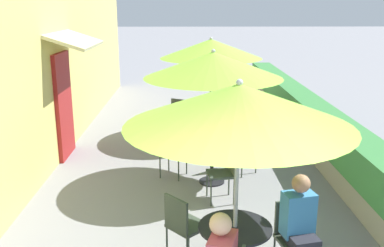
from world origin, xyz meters
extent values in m
cube|color=#E0CC6B|center=(-2.55, 7.05, 2.10)|extent=(0.24, 14.09, 4.20)
cube|color=maroon|center=(-2.39, 6.34, 1.05)|extent=(0.08, 0.96, 2.10)
cube|color=beige|center=(-2.08, 6.34, 2.35)|extent=(0.78, 1.80, 0.30)
cube|color=gray|center=(2.75, 6.95, 0.23)|extent=(0.44, 13.09, 0.45)
cube|color=#387A3D|center=(2.75, 6.95, 0.73)|extent=(0.60, 12.44, 0.56)
cylinder|color=black|center=(0.55, 2.02, 0.72)|extent=(0.78, 0.78, 0.02)
cylinder|color=#B7B7BC|center=(0.55, 2.02, 1.11)|extent=(0.04, 0.04, 2.21)
cone|color=#8CD138|center=(0.55, 2.02, 2.05)|extent=(2.28, 2.28, 0.42)
sphere|color=#B7B7BC|center=(0.55, 2.02, 2.27)|extent=(0.07, 0.07, 0.07)
cube|color=#384238|center=(0.05, 2.56, 0.45)|extent=(0.57, 0.57, 0.04)
cube|color=#384238|center=(-0.08, 2.44, 0.66)|extent=(0.28, 0.30, 0.42)
cylinder|color=#384238|center=(0.31, 2.55, 0.23)|extent=(0.02, 0.02, 0.45)
cylinder|color=#384238|center=(0.07, 2.82, 0.23)|extent=(0.02, 0.02, 0.45)
cylinder|color=#384238|center=(-0.20, 2.57, 0.23)|extent=(0.02, 0.02, 0.45)
sphere|color=tan|center=(0.33, 1.33, 1.15)|extent=(0.20, 0.20, 0.20)
cube|color=#384238|center=(1.26, 2.18, 0.45)|extent=(0.48, 0.48, 0.04)
cube|color=#384238|center=(1.22, 2.36, 0.66)|extent=(0.38, 0.11, 0.42)
cube|color=#23232D|center=(1.28, 2.10, 0.53)|extent=(0.37, 0.42, 0.12)
cube|color=teal|center=(1.26, 2.20, 0.78)|extent=(0.38, 0.29, 0.50)
sphere|color=#A87556|center=(1.26, 2.18, 1.15)|extent=(0.20, 0.20, 0.20)
cylinder|color=black|center=(0.49, 4.90, 0.01)|extent=(0.44, 0.44, 0.02)
cylinder|color=black|center=(0.49, 4.90, 0.37)|extent=(0.06, 0.06, 0.72)
cylinder|color=black|center=(0.49, 4.90, 0.72)|extent=(0.78, 0.78, 0.02)
cylinder|color=#B7B7BC|center=(0.49, 4.90, 1.11)|extent=(0.04, 0.04, 2.21)
cone|color=#8CD138|center=(0.49, 4.90, 2.05)|extent=(2.28, 2.28, 0.42)
sphere|color=#B7B7BC|center=(0.49, 4.90, 2.27)|extent=(0.07, 0.07, 0.07)
cube|color=#384238|center=(1.08, 5.34, 0.45)|extent=(0.56, 0.56, 0.04)
cube|color=#384238|center=(0.96, 5.49, 0.66)|extent=(0.32, 0.25, 0.42)
cylinder|color=#384238|center=(1.04, 5.09, 0.23)|extent=(0.02, 0.02, 0.45)
cylinder|color=#384238|center=(1.33, 5.31, 0.23)|extent=(0.02, 0.02, 0.45)
cylinder|color=#384238|center=(0.82, 5.38, 0.23)|extent=(0.02, 0.02, 0.45)
cylinder|color=#384238|center=(1.11, 5.59, 0.23)|extent=(0.02, 0.02, 0.45)
cube|color=#384238|center=(-0.18, 5.19, 0.45)|extent=(0.53, 0.53, 0.04)
cube|color=#384238|center=(-0.26, 5.02, 0.66)|extent=(0.36, 0.18, 0.42)
cylinder|color=#384238|center=(0.05, 5.29, 0.23)|extent=(0.02, 0.02, 0.45)
cylinder|color=#384238|center=(-0.28, 5.43, 0.23)|extent=(0.02, 0.02, 0.45)
cylinder|color=#384238|center=(-0.09, 4.96, 0.23)|extent=(0.02, 0.02, 0.45)
cylinder|color=#384238|center=(-0.42, 5.10, 0.23)|extent=(0.02, 0.02, 0.45)
cube|color=#384238|center=(0.58, 4.18, 0.45)|extent=(0.44, 0.44, 0.04)
cube|color=#384238|center=(0.76, 4.20, 0.66)|extent=(0.08, 0.38, 0.42)
cylinder|color=#384238|center=(0.38, 4.33, 0.23)|extent=(0.02, 0.02, 0.45)
cylinder|color=#384238|center=(0.42, 3.98, 0.23)|extent=(0.02, 0.02, 0.45)
cylinder|color=#384238|center=(0.73, 4.38, 0.23)|extent=(0.02, 0.02, 0.45)
cylinder|color=#384238|center=(0.78, 4.02, 0.23)|extent=(0.02, 0.02, 0.45)
cylinder|color=teal|center=(0.33, 4.89, 0.78)|extent=(0.07, 0.07, 0.09)
cylinder|color=black|center=(0.62, 7.56, 0.01)|extent=(0.44, 0.44, 0.02)
cylinder|color=black|center=(0.62, 7.56, 0.37)|extent=(0.06, 0.06, 0.72)
cylinder|color=black|center=(0.62, 7.56, 0.72)|extent=(0.78, 0.78, 0.02)
cylinder|color=#B7B7BC|center=(0.62, 7.56, 1.11)|extent=(0.04, 0.04, 2.21)
cone|color=#8CD138|center=(0.62, 7.56, 2.05)|extent=(2.28, 2.28, 0.42)
sphere|color=#B7B7BC|center=(0.62, 7.56, 2.27)|extent=(0.07, 0.07, 0.07)
cube|color=#384238|center=(-0.04, 7.90, 0.45)|extent=(0.54, 0.54, 0.04)
cube|color=#384238|center=(-0.12, 7.73, 0.66)|extent=(0.35, 0.20, 0.42)
cylinder|color=#384238|center=(0.21, 7.98, 0.23)|extent=(0.02, 0.02, 0.45)
cylinder|color=#384238|center=(-0.11, 8.14, 0.23)|extent=(0.02, 0.02, 0.45)
cylinder|color=#384238|center=(0.04, 7.66, 0.23)|extent=(0.02, 0.02, 0.45)
cylinder|color=#384238|center=(-0.28, 7.82, 0.23)|extent=(0.02, 0.02, 0.45)
cube|color=#384238|center=(0.65, 6.83, 0.45)|extent=(0.42, 0.42, 0.04)
cube|color=#384238|center=(0.84, 6.84, 0.66)|extent=(0.05, 0.38, 0.42)
cylinder|color=#384238|center=(0.46, 7.00, 0.23)|extent=(0.02, 0.02, 0.45)
cylinder|color=#384238|center=(0.48, 6.64, 0.23)|extent=(0.02, 0.02, 0.45)
cylinder|color=#384238|center=(0.82, 7.02, 0.23)|extent=(0.02, 0.02, 0.45)
cylinder|color=#384238|center=(0.84, 6.66, 0.23)|extent=(0.02, 0.02, 0.45)
cube|color=#384238|center=(1.23, 7.96, 0.45)|extent=(0.55, 0.55, 0.04)
cube|color=#384238|center=(1.13, 8.12, 0.66)|extent=(0.34, 0.23, 0.42)
cylinder|color=#384238|center=(1.18, 7.71, 0.23)|extent=(0.02, 0.02, 0.45)
cylinder|color=#384238|center=(1.48, 7.91, 0.23)|extent=(0.02, 0.02, 0.45)
cylinder|color=#384238|center=(0.98, 8.01, 0.23)|extent=(0.02, 0.02, 0.45)
cylinder|color=#384238|center=(1.28, 8.21, 0.23)|extent=(0.02, 0.02, 0.45)
camera|label=1|loc=(0.02, -2.02, 2.99)|focal=40.00mm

